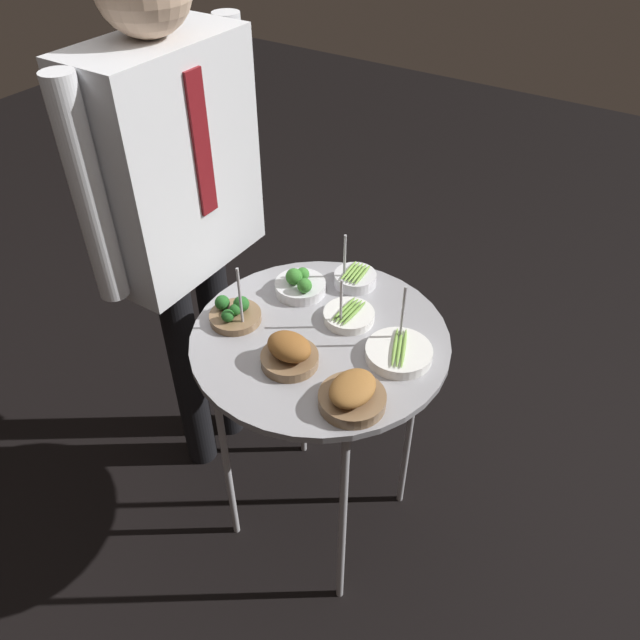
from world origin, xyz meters
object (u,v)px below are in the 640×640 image
bowl_asparagus_far_rim (399,352)px  waiter_figure (176,189)px  serving_cart (320,355)px  bowl_broccoli_center (234,313)px  bowl_asparagus_front_center (349,315)px  bowl_broccoli_mid_right (300,285)px  bowl_roast_front_right (289,353)px  bowl_roast_front_left (352,395)px  bowl_asparagus_near_rim (355,278)px

bowl_asparagus_far_rim → waiter_figure: size_ratio=0.11×
serving_cart → bowl_asparagus_far_rim: 0.21m
bowl_broccoli_center → bowl_asparagus_far_rim: (0.10, -0.41, -0.01)m
bowl_asparagus_far_rim → waiter_figure: (0.02, 0.67, 0.22)m
bowl_asparagus_front_center → bowl_asparagus_far_rim: 0.18m
serving_cart → waiter_figure: size_ratio=0.49×
bowl_broccoli_mid_right → bowl_asparagus_far_rim: bowl_asparagus_far_rim is taller
bowl_asparagus_far_rim → serving_cart: bearing=100.6°
bowl_roast_front_right → waiter_figure: waiter_figure is taller
serving_cart → bowl_broccoli_center: 0.24m
bowl_asparagus_front_center → bowl_asparagus_far_rim: size_ratio=0.82×
bowl_asparagus_front_center → bowl_broccoli_mid_right: size_ratio=1.06×
waiter_figure → bowl_roast_front_left: bearing=-107.7°
waiter_figure → bowl_asparagus_front_center: bearing=-86.4°
bowl_broccoli_center → bowl_asparagus_near_rim: bowl_broccoli_center is taller
bowl_roast_front_right → bowl_roast_front_left: 0.19m
serving_cart → bowl_asparagus_near_rim: (0.23, 0.04, 0.08)m
serving_cart → bowl_broccoli_mid_right: size_ratio=5.72×
bowl_broccoli_mid_right → bowl_asparagus_near_rim: bowl_asparagus_near_rim is taller
bowl_roast_front_right → bowl_broccoli_mid_right: size_ratio=1.00×
bowl_asparagus_far_rim → bowl_asparagus_near_rim: 0.30m
waiter_figure → bowl_broccoli_mid_right: bearing=-80.2°
serving_cart → bowl_broccoli_center: (-0.06, 0.21, 0.08)m
serving_cart → bowl_roast_front_left: bearing=-130.1°
bowl_broccoli_mid_right → bowl_asparagus_far_rim: size_ratio=0.77×
serving_cart → bowl_asparagus_near_rim: 0.25m
serving_cart → bowl_asparagus_near_rim: size_ratio=4.88×
bowl_broccoli_mid_right → bowl_roast_front_left: size_ratio=0.91×
bowl_asparagus_far_rim → bowl_asparagus_front_center: bearing=72.2°
bowl_broccoli_mid_right → serving_cart: bearing=-130.5°
bowl_roast_front_right → bowl_broccoli_center: bowl_broccoli_center is taller
bowl_roast_front_right → bowl_asparagus_front_center: bearing=-9.3°
bowl_asparagus_far_rim → waiter_figure: 0.71m
bowl_roast_front_right → bowl_roast_front_left: bearing=-99.8°
bowl_roast_front_left → bowl_asparagus_near_rim: size_ratio=0.93×
bowl_asparagus_far_rim → bowl_roast_front_left: bowl_asparagus_far_rim is taller
bowl_roast_front_left → bowl_asparagus_near_rim: 0.44m
bowl_broccoli_center → waiter_figure: size_ratio=0.11×
bowl_broccoli_mid_right → waiter_figure: size_ratio=0.09×
serving_cart → bowl_broccoli_mid_right: 0.20m
bowl_roast_front_right → bowl_broccoli_center: (0.05, 0.21, -0.01)m
bowl_broccoli_mid_right → bowl_asparagus_near_rim: 0.15m
bowl_asparagus_near_rim → waiter_figure: bearing=111.0°
bowl_asparagus_far_rim → bowl_roast_front_left: 0.19m
bowl_broccoli_mid_right → bowl_broccoli_center: 0.20m
serving_cart → waiter_figure: bearing=83.0°
bowl_roast_front_left → bowl_asparagus_near_rim: (0.38, 0.21, -0.01)m
bowl_broccoli_mid_right → bowl_roast_front_left: (-0.27, -0.32, 0.01)m
bowl_asparagus_front_center → bowl_roast_front_left: (-0.24, -0.15, 0.02)m
bowl_roast_front_right → bowl_broccoli_mid_right: (0.24, 0.13, -0.01)m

